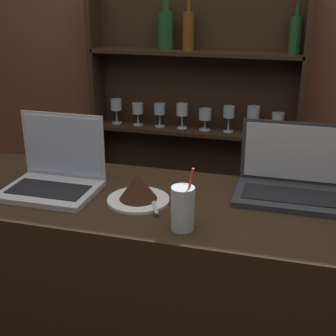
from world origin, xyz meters
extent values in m
cube|color=black|center=(0.00, 0.27, 0.54)|extent=(1.63, 0.53, 1.07)
cube|color=brown|center=(0.00, 1.57, 1.35)|extent=(7.00, 0.06, 2.70)
cube|color=#332114|center=(-0.72, 1.45, 0.87)|extent=(0.03, 0.18, 1.74)
cube|color=#332114|center=(0.43, 1.45, 0.87)|extent=(0.03, 0.18, 1.74)
cube|color=#332114|center=(-0.14, 1.53, 0.87)|extent=(1.17, 0.02, 1.74)
cube|color=#332114|center=(-0.14, 1.45, 0.52)|extent=(1.13, 0.18, 0.02)
cube|color=#332114|center=(-0.14, 1.45, 0.95)|extent=(1.13, 0.18, 0.02)
cube|color=#332114|center=(-0.14, 1.45, 1.39)|extent=(1.13, 0.18, 0.02)
cylinder|color=silver|center=(-0.61, 1.45, 0.97)|extent=(0.06, 0.06, 0.01)
cylinder|color=silver|center=(-0.61, 1.45, 1.01)|extent=(0.01, 0.01, 0.07)
cylinder|color=silver|center=(-0.61, 1.45, 1.08)|extent=(0.06, 0.06, 0.06)
cylinder|color=silver|center=(-0.47, 1.45, 0.97)|extent=(0.06, 0.06, 0.01)
cylinder|color=silver|center=(-0.47, 1.45, 1.00)|extent=(0.01, 0.01, 0.06)
cylinder|color=silver|center=(-0.47, 1.45, 1.06)|extent=(0.06, 0.06, 0.06)
cylinder|color=silver|center=(-0.34, 1.45, 0.97)|extent=(0.06, 0.06, 0.01)
cylinder|color=silver|center=(-0.34, 1.45, 1.00)|extent=(0.01, 0.01, 0.07)
cylinder|color=silver|center=(-0.34, 1.45, 1.07)|extent=(0.06, 0.06, 0.06)
cylinder|color=silver|center=(-0.21, 1.45, 0.97)|extent=(0.06, 0.06, 0.01)
cylinder|color=silver|center=(-0.21, 1.45, 1.01)|extent=(0.01, 0.01, 0.07)
cylinder|color=silver|center=(-0.21, 1.45, 1.07)|extent=(0.06, 0.06, 0.07)
cylinder|color=silver|center=(-0.08, 1.45, 0.97)|extent=(0.06, 0.06, 0.01)
cylinder|color=silver|center=(-0.08, 1.45, 1.00)|extent=(0.01, 0.01, 0.06)
cylinder|color=silver|center=(-0.08, 1.45, 1.06)|extent=(0.07, 0.07, 0.06)
cylinder|color=silver|center=(0.05, 1.45, 0.97)|extent=(0.06, 0.06, 0.01)
cylinder|color=silver|center=(0.05, 1.45, 1.01)|extent=(0.01, 0.01, 0.08)
cylinder|color=silver|center=(0.05, 1.45, 1.08)|extent=(0.06, 0.06, 0.06)
cylinder|color=silver|center=(0.19, 1.45, 0.97)|extent=(0.06, 0.06, 0.01)
cylinder|color=silver|center=(0.19, 1.45, 1.01)|extent=(0.01, 0.01, 0.08)
cylinder|color=silver|center=(0.19, 1.45, 1.08)|extent=(0.07, 0.07, 0.07)
cylinder|color=silver|center=(0.32, 1.45, 0.97)|extent=(0.06, 0.06, 0.01)
cylinder|color=silver|center=(0.32, 1.45, 1.00)|extent=(0.01, 0.01, 0.06)
cylinder|color=silver|center=(0.32, 1.45, 1.06)|extent=(0.07, 0.07, 0.06)
cylinder|color=#1E4C23|center=(-0.30, 1.45, 1.50)|extent=(0.06, 0.06, 0.20)
cylinder|color=#1E4C23|center=(-0.30, 1.45, 1.63)|extent=(0.02, 0.02, 0.07)
cylinder|color=brown|center=(-0.18, 1.45, 1.50)|extent=(0.06, 0.06, 0.20)
cylinder|color=brown|center=(-0.18, 1.45, 1.63)|extent=(0.02, 0.02, 0.07)
cylinder|color=#1E4C23|center=(-0.31, 1.45, 1.50)|extent=(0.08, 0.08, 0.20)
cylinder|color=#1E4C23|center=(-0.31, 1.45, 1.63)|extent=(0.03, 0.03, 0.07)
cylinder|color=#1E4C23|center=(0.37, 1.45, 1.49)|extent=(0.06, 0.06, 0.18)
cylinder|color=#1E4C23|center=(0.37, 1.45, 1.61)|extent=(0.02, 0.02, 0.06)
cube|color=silver|center=(-0.35, 0.21, 1.08)|extent=(0.30, 0.23, 0.02)
cube|color=black|center=(-0.35, 0.20, 1.09)|extent=(0.25, 0.12, 0.00)
cube|color=silver|center=(-0.35, 0.33, 1.21)|extent=(0.30, 0.00, 0.23)
cube|color=silver|center=(-0.35, 0.32, 1.21)|extent=(0.28, 0.01, 0.20)
cube|color=#333338|center=(0.41, 0.38, 1.08)|extent=(0.35, 0.22, 0.02)
cube|color=black|center=(0.41, 0.37, 1.09)|extent=(0.29, 0.12, 0.00)
cube|color=#333338|center=(0.41, 0.49, 1.20)|extent=(0.35, 0.00, 0.21)
cube|color=silver|center=(0.41, 0.48, 1.20)|extent=(0.32, 0.01, 0.19)
cylinder|color=white|center=(-0.05, 0.23, 1.08)|extent=(0.20, 0.20, 0.01)
cone|color=#381E11|center=(-0.05, 0.23, 1.13)|extent=(0.12, 0.12, 0.08)
cube|color=#B7B7BC|center=(0.00, 0.22, 1.09)|extent=(0.08, 0.16, 0.00)
cylinder|color=silver|center=(0.12, 0.09, 1.14)|extent=(0.07, 0.07, 0.13)
cylinder|color=#E04C47|center=(0.14, 0.09, 1.17)|extent=(0.04, 0.01, 0.18)
camera|label=1|loc=(0.40, -1.04, 1.71)|focal=50.00mm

